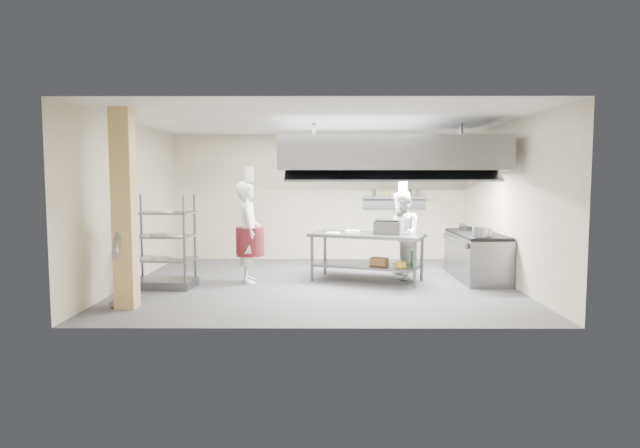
{
  "coord_description": "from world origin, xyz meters",
  "views": [
    {
      "loc": [
        0.06,
        -9.86,
        1.98
      ],
      "look_at": [
        0.02,
        0.2,
        1.1
      ],
      "focal_mm": 30.0,
      "sensor_mm": 36.0,
      "label": 1
    }
  ],
  "objects_px": {
    "cooking_range": "(476,257)",
    "stockpot": "(480,232)",
    "chef_head": "(248,232)",
    "chef_line": "(401,235)",
    "pass_rack": "(162,241)",
    "island": "(367,257)",
    "chef_plating": "(124,250)",
    "griddle": "(387,227)"
  },
  "relations": [
    {
      "from": "chef_line",
      "to": "chef_head",
      "type": "bearing_deg",
      "value": -89.74
    },
    {
      "from": "cooking_range",
      "to": "stockpot",
      "type": "xyz_separation_m",
      "value": [
        -0.17,
        -0.77,
        0.58
      ]
    },
    {
      "from": "chef_head",
      "to": "chef_plating",
      "type": "height_order",
      "value": "chef_head"
    },
    {
      "from": "pass_rack",
      "to": "griddle",
      "type": "xyz_separation_m",
      "value": [
        4.1,
        0.6,
        0.19
      ]
    },
    {
      "from": "island",
      "to": "cooking_range",
      "type": "bearing_deg",
      "value": 26.96
    },
    {
      "from": "chef_head",
      "to": "pass_rack",
      "type": "bearing_deg",
      "value": 96.96
    },
    {
      "from": "island",
      "to": "chef_plating",
      "type": "relative_size",
      "value": 1.24
    },
    {
      "from": "chef_plating",
      "to": "griddle",
      "type": "height_order",
      "value": "chef_plating"
    },
    {
      "from": "chef_head",
      "to": "chef_line",
      "type": "relative_size",
      "value": 1.1
    },
    {
      "from": "cooking_range",
      "to": "chef_line",
      "type": "relative_size",
      "value": 1.16
    },
    {
      "from": "island",
      "to": "stockpot",
      "type": "xyz_separation_m",
      "value": [
        1.99,
        -0.52,
        0.54
      ]
    },
    {
      "from": "cooking_range",
      "to": "chef_plating",
      "type": "relative_size",
      "value": 1.16
    },
    {
      "from": "chef_plating",
      "to": "chef_head",
      "type": "bearing_deg",
      "value": 131.78
    },
    {
      "from": "chef_line",
      "to": "chef_plating",
      "type": "height_order",
      "value": "chef_line"
    },
    {
      "from": "pass_rack",
      "to": "chef_plating",
      "type": "xyz_separation_m",
      "value": [
        -0.2,
        -1.29,
        0.02
      ]
    },
    {
      "from": "pass_rack",
      "to": "chef_line",
      "type": "bearing_deg",
      "value": 16.84
    },
    {
      "from": "island",
      "to": "stockpot",
      "type": "bearing_deg",
      "value": 5.71
    },
    {
      "from": "cooking_range",
      "to": "chef_head",
      "type": "height_order",
      "value": "chef_head"
    },
    {
      "from": "island",
      "to": "chef_head",
      "type": "height_order",
      "value": "chef_head"
    },
    {
      "from": "pass_rack",
      "to": "chef_head",
      "type": "distance_m",
      "value": 1.55
    },
    {
      "from": "chef_head",
      "to": "chef_line",
      "type": "bearing_deg",
      "value": -93.02
    },
    {
      "from": "griddle",
      "to": "pass_rack",
      "type": "bearing_deg",
      "value": -159.14
    },
    {
      "from": "chef_head",
      "to": "chef_line",
      "type": "distance_m",
      "value": 2.96
    },
    {
      "from": "griddle",
      "to": "chef_plating",
      "type": "bearing_deg",
      "value": -143.7
    },
    {
      "from": "island",
      "to": "stockpot",
      "type": "height_order",
      "value": "stockpot"
    },
    {
      "from": "chef_head",
      "to": "chef_plating",
      "type": "xyz_separation_m",
      "value": [
        -1.67,
        -1.77,
        -0.09
      ]
    },
    {
      "from": "pass_rack",
      "to": "chef_head",
      "type": "xyz_separation_m",
      "value": [
        1.47,
        0.48,
        0.11
      ]
    },
    {
      "from": "cooking_range",
      "to": "chef_line",
      "type": "height_order",
      "value": "chef_line"
    },
    {
      "from": "cooking_range",
      "to": "chef_plating",
      "type": "bearing_deg",
      "value": -160.22
    },
    {
      "from": "cooking_range",
      "to": "chef_head",
      "type": "distance_m",
      "value": 4.46
    },
    {
      "from": "cooking_range",
      "to": "stockpot",
      "type": "relative_size",
      "value": 7.17
    },
    {
      "from": "island",
      "to": "chef_line",
      "type": "bearing_deg",
      "value": 39.97
    },
    {
      "from": "chef_head",
      "to": "griddle",
      "type": "relative_size",
      "value": 3.86
    },
    {
      "from": "cooking_range",
      "to": "chef_head",
      "type": "bearing_deg",
      "value": -174.6
    },
    {
      "from": "island",
      "to": "pass_rack",
      "type": "height_order",
      "value": "pass_rack"
    },
    {
      "from": "pass_rack",
      "to": "chef_line",
      "type": "distance_m",
      "value": 4.49
    },
    {
      "from": "stockpot",
      "to": "chef_plating",
      "type": "bearing_deg",
      "value": -166.53
    },
    {
      "from": "chef_line",
      "to": "cooking_range",
      "type": "bearing_deg",
      "value": 82.58
    },
    {
      "from": "island",
      "to": "chef_line",
      "type": "height_order",
      "value": "chef_line"
    },
    {
      "from": "island",
      "to": "griddle",
      "type": "relative_size",
      "value": 4.32
    },
    {
      "from": "island",
      "to": "cooking_range",
      "type": "xyz_separation_m",
      "value": [
        2.16,
        0.25,
        -0.04
      ]
    },
    {
      "from": "chef_line",
      "to": "griddle",
      "type": "bearing_deg",
      "value": -55.25
    }
  ]
}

